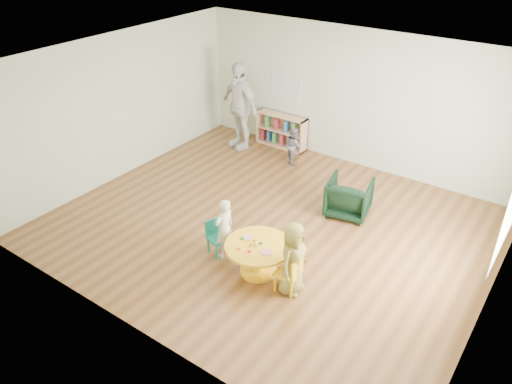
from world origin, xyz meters
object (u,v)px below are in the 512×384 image
armchair (349,197)px  child_left (224,228)px  bookshelf (282,130)px  child_right (293,258)px  adult_caretaker (239,106)px  activity_table (258,253)px  kid_chair_left (217,236)px  kid_chair_right (291,273)px  toddler (294,146)px

armchair → child_left: 2.44m
bookshelf → child_right: child_right is taller
adult_caretaker → activity_table: bearing=-32.5°
kid_chair_left → bookshelf: bearing=-142.6°
kid_chair_right → kid_chair_left: bearing=82.1°
activity_table → child_right: child_right is taller
activity_table → adult_caretaker: (-2.89, 3.42, 0.62)m
kid_chair_right → armchair: armchair is taller
bookshelf → child_left: bearing=-69.3°
child_right → adult_caretaker: adult_caretaker is taller
activity_table → child_left: size_ratio=0.99×
kid_chair_left → toddler: toddler is taller
activity_table → child_right: bearing=-5.4°
child_right → armchair: bearing=1.8°
kid_chair_right → child_left: bearing=81.3°
kid_chair_right → child_left: size_ratio=0.60×
activity_table → toddler: (-1.47, 3.41, 0.05)m
child_left → adult_caretaker: bearing=-137.9°
bookshelf → kid_chair_left: bearing=-71.2°
child_left → toddler: bearing=-157.8°
kid_chair_right → child_left: 1.29m
kid_chair_right → child_right: child_right is taller
kid_chair_right → armchair: size_ratio=0.81×
kid_chair_right → bookshelf: bookshelf is taller
toddler → adult_caretaker: size_ratio=0.41×
child_left → child_right: (1.28, -0.10, 0.06)m
kid_chair_right → bookshelf: (-2.76, 4.07, 0.04)m
bookshelf → toddler: 0.89m
kid_chair_left → bookshelf: size_ratio=0.49×
child_left → bookshelf: bearing=-150.7°
activity_table → bookshelf: size_ratio=0.83×
child_left → adult_caretaker: 4.08m
activity_table → adult_caretaker: size_ratio=0.51×
kid_chair_left → child_left: (0.14, 0.01, 0.19)m
bookshelf → adult_caretaker: 1.11m
activity_table → adult_caretaker: 4.52m
child_left → adult_caretaker: (-2.23, 3.38, 0.46)m
activity_table → kid_chair_right: 0.62m
armchair → toddler: (-1.85, 1.17, 0.06)m
child_right → toddler: (-2.09, 3.47, -0.17)m
child_right → bookshelf: bearing=30.0°
toddler → kid_chair_right: bearing=160.7°
kid_chair_right → activity_table: bearing=79.4°
child_right → kid_chair_right: bearing=151.3°
kid_chair_left → kid_chair_right: kid_chair_right is taller
child_left → child_right: bearing=94.2°
kid_chair_right → bookshelf: bearing=30.9°
armchair → toddler: bearing=-43.8°
bookshelf → activity_table: bearing=-61.7°
armchair → child_right: (0.25, -2.30, 0.22)m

